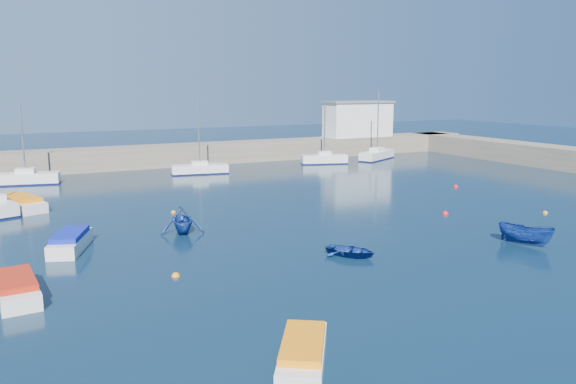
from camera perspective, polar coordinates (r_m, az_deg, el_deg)
name	(u,v)px	position (r m, az deg, el deg)	size (l,w,h in m)	color
ground	(366,268)	(31.67, 7.89, -7.63)	(220.00, 220.00, 0.00)	#0C2135
back_wall	(159,156)	(73.26, -12.93, 3.60)	(96.00, 4.50, 2.60)	#6D6453
right_arm	(497,150)	(83.88, 20.46, 4.05)	(4.50, 32.00, 2.60)	#6D6453
harbor_office	(358,120)	(85.15, 7.11, 7.29)	(10.00, 4.00, 5.00)	silver
sailboat_5	(26,178)	(63.76, -25.07, 1.30)	(6.71, 3.22, 8.64)	silver
sailboat_6	(200,169)	(65.70, -8.95, 2.35)	(6.65, 2.83, 8.48)	silver
sailboat_7	(324,159)	(73.75, 3.70, 3.39)	(6.23, 3.27, 8.07)	silver
sailboat_8	(377,155)	(78.96, 9.02, 3.75)	(7.23, 5.22, 9.42)	silver
motorboat_0	(16,288)	(29.85, -25.88, -8.75)	(2.04, 4.90, 1.07)	silver
motorboat_1	(70,242)	(37.01, -21.24, -4.72)	(3.15, 4.95, 1.15)	silver
motorboat_2	(22,203)	(50.77, -25.45, -1.03)	(3.76, 5.91, 1.15)	silver
motorboat_3	(303,353)	(20.87, 1.52, -16.05)	(3.66, 4.51, 1.02)	silver
dinghy_center	(351,251)	(33.62, 6.40, -5.96)	(2.15, 3.01, 0.62)	navy
dinghy_left	(182,220)	(39.13, -10.71, -2.82)	(2.95, 3.42, 1.80)	navy
dinghy_right	(526,234)	(38.65, 23.00, -4.00)	(1.32, 3.52, 1.36)	navy
buoy_0	(176,276)	(30.57, -11.33, -8.41)	(0.45, 0.45, 0.45)	orange
buoy_1	(445,214)	(46.05, 15.69, -2.17)	(0.50, 0.50, 0.50)	red
buoy_2	(545,213)	(49.11, 24.67, -1.97)	(0.39, 0.39, 0.39)	orange
buoy_3	(173,213)	(45.70, -11.56, -2.08)	(0.39, 0.39, 0.39)	orange
buoy_4	(456,187)	(58.85, 16.68, 0.49)	(0.48, 0.48, 0.48)	red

